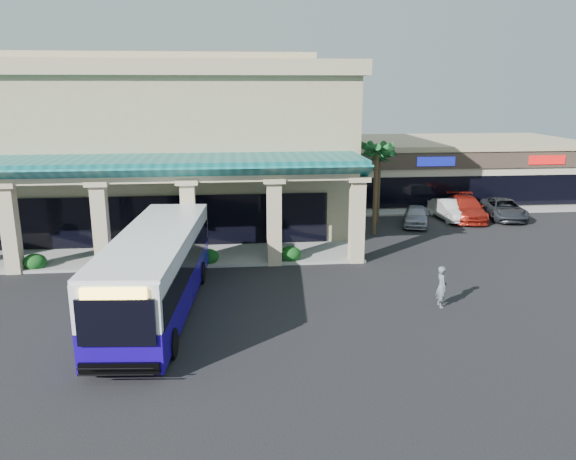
{
  "coord_description": "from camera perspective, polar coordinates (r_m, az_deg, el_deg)",
  "views": [
    {
      "loc": [
        -0.77,
        -23.82,
        9.37
      ],
      "look_at": [
        2.12,
        4.05,
        2.2
      ],
      "focal_mm": 35.0,
      "sensor_mm": 36.0,
      "label": 1
    }
  ],
  "objects": [
    {
      "name": "transit_bus",
      "position": [
        24.26,
        -13.19,
        -4.32
      ],
      "size": [
        4.02,
        12.81,
        3.52
      ],
      "primitive_type": null,
      "rotation": [
        0.0,
        0.0,
        -0.09
      ],
      "color": "#180397",
      "rests_on": "ground"
    },
    {
      "name": "car_red",
      "position": [
        42.77,
        17.63,
        2.12
      ],
      "size": [
        3.26,
        5.87,
        1.61
      ],
      "primitive_type": "imported",
      "rotation": [
        0.0,
        0.0,
        -0.19
      ],
      "color": "#A41F14",
      "rests_on": "ground"
    },
    {
      "name": "main_building",
      "position": [
        40.64,
        -16.34,
        8.57
      ],
      "size": [
        30.8,
        14.8,
        11.35
      ],
      "primitive_type": null,
      "color": "tan",
      "rests_on": "ground"
    },
    {
      "name": "strip_mall",
      "position": [
        51.83,
        15.46,
        6.17
      ],
      "size": [
        22.5,
        12.5,
        4.9
      ],
      "primitive_type": null,
      "color": "beige",
      "rests_on": "ground"
    },
    {
      "name": "car_white",
      "position": [
        42.28,
        16.07,
        1.99
      ],
      "size": [
        1.88,
        4.5,
        1.45
      ],
      "primitive_type": "imported",
      "rotation": [
        0.0,
        0.0,
        0.08
      ],
      "color": "silver",
      "rests_on": "ground"
    },
    {
      "name": "ground",
      "position": [
        25.61,
        -3.82,
        -7.14
      ],
      "size": [
        110.0,
        110.0,
        0.0
      ],
      "primitive_type": "plane",
      "color": "black"
    },
    {
      "name": "pedestrian",
      "position": [
        25.45,
        15.33,
        -5.56
      ],
      "size": [
        0.45,
        0.68,
        1.85
      ],
      "primitive_type": "imported",
      "rotation": [
        0.0,
        0.0,
        1.57
      ],
      "color": "#525C68",
      "rests_on": "ground"
    },
    {
      "name": "palm_1",
      "position": [
        39.72,
        9.17,
        4.8
      ],
      "size": [
        2.4,
        2.4,
        5.8
      ],
      "primitive_type": null,
      "color": "#12441B",
      "rests_on": "ground"
    },
    {
      "name": "palm_0",
      "position": [
        36.54,
        8.88,
        4.62
      ],
      "size": [
        2.4,
        2.4,
        6.6
      ],
      "primitive_type": null,
      "color": "#12441B",
      "rests_on": "ground"
    },
    {
      "name": "arcade",
      "position": [
        32.13,
        -18.81,
        1.87
      ],
      "size": [
        30.0,
        6.2,
        5.7
      ],
      "primitive_type": null,
      "color": "#0F585B",
      "rests_on": "ground"
    },
    {
      "name": "broadleaf_tree",
      "position": [
        44.16,
        4.96,
        5.23
      ],
      "size": [
        2.6,
        2.6,
        4.81
      ],
      "primitive_type": null,
      "color": "#0E3E11",
      "rests_on": "ground"
    },
    {
      "name": "car_silver",
      "position": [
        39.92,
        12.88,
        1.43
      ],
      "size": [
        2.9,
        4.35,
        1.38
      ],
      "primitive_type": "imported",
      "rotation": [
        0.0,
        0.0,
        -0.35
      ],
      "color": "#989AA8",
      "rests_on": "ground"
    },
    {
      "name": "car_gray",
      "position": [
        43.92,
        21.09,
        2.03
      ],
      "size": [
        3.25,
        5.52,
        1.44
      ],
      "primitive_type": "imported",
      "rotation": [
        0.0,
        0.0,
        -0.17
      ],
      "color": "#2D3037",
      "rests_on": "ground"
    }
  ]
}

